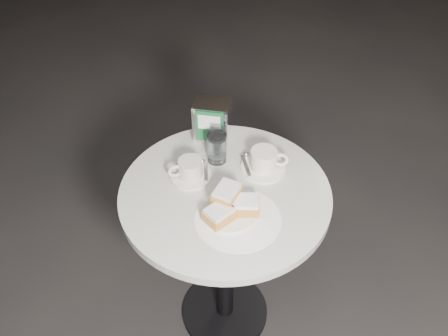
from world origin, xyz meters
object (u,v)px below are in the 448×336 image
coffee_cup_right (264,162)px  cafe_table (225,230)px  beignet_plate (230,207)px  napkin_dispenser (212,119)px  water_glass_left (217,148)px  coffee_cup_left (190,170)px  water_glass_right (218,132)px

coffee_cup_right → cafe_table: bearing=-138.5°
beignet_plate → napkin_dispenser: 0.40m
water_glass_left → coffee_cup_left: bearing=-145.2°
cafe_table → water_glass_left: 0.30m
cafe_table → water_glass_right: (0.02, 0.25, 0.25)m
water_glass_right → coffee_cup_left: bearing=-126.4°
water_glass_left → water_glass_right: bearing=78.7°
coffee_cup_right → napkin_dispenser: bearing=136.8°
coffee_cup_right → water_glass_right: bearing=140.6°
cafe_table → napkin_dispenser: size_ratio=4.86×
coffee_cup_right → water_glass_left: water_glass_left is taller
beignet_plate → napkin_dispenser: napkin_dispenser is taller
coffee_cup_right → napkin_dispenser: napkin_dispenser is taller
coffee_cup_right → water_glass_left: bearing=165.8°
cafe_table → coffee_cup_right: bearing=29.0°
coffee_cup_left → water_glass_right: 0.20m
cafe_table → napkin_dispenser: (0.00, 0.29, 0.27)m
water_glass_right → napkin_dispenser: bearing=106.8°
water_glass_right → water_glass_left: bearing=-101.3°
beignet_plate → napkin_dispenser: size_ratio=1.39×
beignet_plate → coffee_cup_left: size_ratio=1.37×
beignet_plate → napkin_dispenser: (0.01, 0.40, 0.04)m
coffee_cup_left → coffee_cup_right: coffee_cup_right is taller
coffee_cup_right → coffee_cup_left: bearing=-168.3°
water_glass_left → napkin_dispenser: napkin_dispenser is taller
cafe_table → napkin_dispenser: 0.40m
cafe_table → napkin_dispenser: napkin_dispenser is taller
cafe_table → beignet_plate: size_ratio=3.51×
coffee_cup_right → napkin_dispenser: (-0.14, 0.21, 0.04)m
coffee_cup_left → cafe_table: bearing=-46.8°
water_glass_left → beignet_plate: bearing=-90.2°
cafe_table → coffee_cup_right: 0.29m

